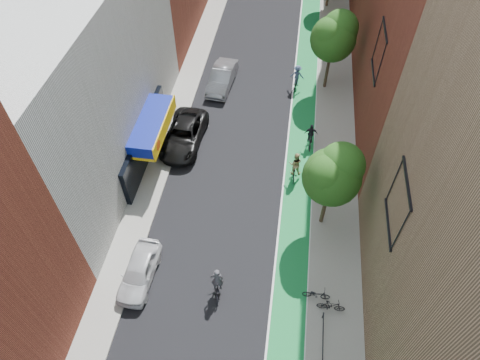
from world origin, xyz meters
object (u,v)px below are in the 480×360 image
at_px(cyclist_lead, 217,285).
at_px(cyclist_lane_far, 297,78).
at_px(parked_car_black, 184,135).
at_px(cyclist_lane_mid, 310,138).
at_px(parked_car_silver, 222,78).
at_px(cyclist_lane_near, 295,167).
at_px(parked_car_white, 139,271).

relative_size(cyclist_lead, cyclist_lane_far, 1.08).
xyz_separation_m(parked_car_black, cyclist_lane_mid, (9.20, 1.06, -0.06)).
xyz_separation_m(cyclist_lead, cyclist_lane_mid, (4.66, 12.50, -0.02)).
bearing_deg(cyclist_lane_far, cyclist_lane_mid, 109.63).
xyz_separation_m(cyclist_lane_mid, cyclist_lane_far, (-1.40, 6.85, 0.21)).
bearing_deg(parked_car_silver, cyclist_lane_far, 11.21).
distance_m(cyclist_lead, cyclist_lane_near, 9.94).
bearing_deg(parked_car_silver, cyclist_lane_mid, -34.11).
relative_size(parked_car_black, cyclist_lane_far, 2.73).
bearing_deg(cyclist_lead, cyclist_lane_far, -108.05).
relative_size(parked_car_white, parked_car_silver, 0.85).
distance_m(parked_car_black, cyclist_lane_near, 8.54).
xyz_separation_m(parked_car_silver, cyclist_lane_mid, (7.60, -6.18, -0.07)).
bearing_deg(cyclist_lane_mid, parked_car_silver, -42.42).
bearing_deg(parked_car_silver, cyclist_lane_near, -49.91).
xyz_separation_m(cyclist_lane_near, cyclist_lane_far, (-0.45, 10.13, -0.02)).
relative_size(parked_car_black, cyclist_lead, 2.54).
relative_size(parked_car_black, parked_car_silver, 1.16).
bearing_deg(cyclist_lane_mid, parked_car_black, 3.26).
distance_m(parked_car_black, cyclist_lane_mid, 9.26).
xyz_separation_m(cyclist_lane_near, cyclist_lane_mid, (0.96, 3.28, -0.23)).
relative_size(parked_car_silver, cyclist_lane_mid, 2.52).
distance_m(parked_car_white, cyclist_lane_far, 20.66).
bearing_deg(parked_car_black, parked_car_silver, 80.00).
height_order(parked_car_white, cyclist_lane_far, cyclist_lane_far).
height_order(parked_car_silver, cyclist_lane_mid, cyclist_lane_mid).
bearing_deg(parked_car_white, cyclist_lane_far, 69.73).
height_order(cyclist_lead, cyclist_lane_near, cyclist_lead).
xyz_separation_m(parked_car_silver, cyclist_lane_far, (6.20, 0.68, 0.14)).
xyz_separation_m(cyclist_lead, cyclist_lane_near, (3.70, 9.23, 0.21)).
bearing_deg(cyclist_lane_far, cyclist_lead, 88.52).
relative_size(parked_car_white, parked_car_black, 0.73).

